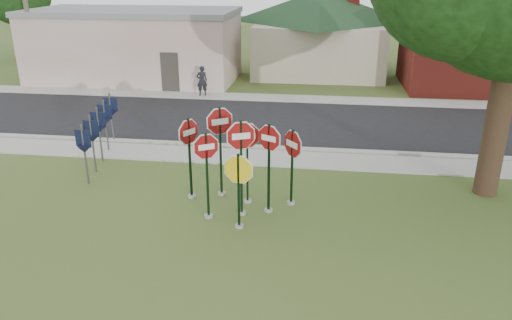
# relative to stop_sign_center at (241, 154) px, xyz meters

# --- Properties ---
(ground) EXTENTS (120.00, 120.00, 0.00)m
(ground) POSITION_rel_stop_sign_center_xyz_m (-0.25, -1.07, -1.83)
(ground) COLOR #3C551F
(ground) RESTS_ON ground
(sidewalk_near) EXTENTS (60.00, 1.60, 0.06)m
(sidewalk_near) POSITION_rel_stop_sign_center_xyz_m (-0.25, 4.43, -1.80)
(sidewalk_near) COLOR gray
(sidewalk_near) RESTS_ON ground
(road) EXTENTS (60.00, 7.00, 0.04)m
(road) POSITION_rel_stop_sign_center_xyz_m (-0.25, 8.93, -1.81)
(road) COLOR black
(road) RESTS_ON ground
(sidewalk_far) EXTENTS (60.00, 1.60, 0.06)m
(sidewalk_far) POSITION_rel_stop_sign_center_xyz_m (-0.25, 13.23, -1.80)
(sidewalk_far) COLOR gray
(sidewalk_far) RESTS_ON ground
(curb) EXTENTS (60.00, 0.20, 0.14)m
(curb) POSITION_rel_stop_sign_center_xyz_m (-0.25, 5.43, -1.76)
(curb) COLOR gray
(curb) RESTS_ON ground
(stop_sign_center) EXTENTS (1.00, 0.46, 2.89)m
(stop_sign_center) POSITION_rel_stop_sign_center_xyz_m (0.00, 0.00, 0.00)
(stop_sign_center) COLOR gray
(stop_sign_center) RESTS_ON ground
(stop_sign_yellow) EXTENTS (1.08, 0.24, 2.23)m
(stop_sign_yellow) POSITION_rel_stop_sign_center_xyz_m (0.05, -0.76, -0.50)
(stop_sign_yellow) COLOR gray
(stop_sign_yellow) RESTS_ON ground
(stop_sign_left) EXTENTS (0.84, 0.51, 2.59)m
(stop_sign_left) POSITION_rel_stop_sign_center_xyz_m (-0.89, -0.31, -0.25)
(stop_sign_left) COLOR gray
(stop_sign_left) RESTS_ON ground
(stop_sign_right) EXTENTS (0.89, 0.49, 2.73)m
(stop_sign_right) POSITION_rel_stop_sign_center_xyz_m (0.73, 0.27, -0.14)
(stop_sign_right) COLOR gray
(stop_sign_right) RESTS_ON ground
(stop_sign_back_right) EXTENTS (1.02, 0.24, 2.61)m
(stop_sign_back_right) POSITION_rel_stop_sign_center_xyz_m (0.05, 0.78, -0.22)
(stop_sign_back_right) COLOR gray
(stop_sign_back_right) RESTS_ON ground
(stop_sign_back_left) EXTENTS (0.95, 0.62, 2.91)m
(stop_sign_back_left) POSITION_rel_stop_sign_center_xyz_m (-0.82, 1.20, 0.02)
(stop_sign_back_left) COLOR gray
(stop_sign_back_left) RESTS_ON ground
(stop_sign_far_right) EXTENTS (0.72, 0.85, 2.43)m
(stop_sign_far_right) POSITION_rel_stop_sign_center_xyz_m (1.34, 0.84, -0.33)
(stop_sign_far_right) COLOR gray
(stop_sign_far_right) RESTS_ON ground
(stop_sign_far_left) EXTENTS (0.54, 0.90, 2.61)m
(stop_sign_far_left) POSITION_rel_stop_sign_center_xyz_m (-1.69, 0.89, -0.21)
(stop_sign_far_left) COLOR gray
(stop_sign_far_left) RESTS_ON ground
(route_sign_row) EXTENTS (1.43, 4.63, 2.00)m
(route_sign_row) POSITION_rel_stop_sign_center_xyz_m (-5.65, 3.43, -0.61)
(route_sign_row) COLOR #59595E
(route_sign_row) RESTS_ON ground
(building_stucco) EXTENTS (12.20, 6.20, 4.20)m
(building_stucco) POSITION_rel_stop_sign_center_xyz_m (-9.25, 16.93, 0.32)
(building_stucco) COLOR beige
(building_stucco) RESTS_ON ground
(building_house) EXTENTS (11.60, 11.60, 6.20)m
(building_house) POSITION_rel_stop_sign_center_xyz_m (1.75, 20.93, 1.81)
(building_house) COLOR #B4AB8F
(building_house) RESTS_ON ground
(building_brick) EXTENTS (10.20, 6.20, 4.75)m
(building_brick) POSITION_rel_stop_sign_center_xyz_m (11.75, 17.43, 0.57)
(building_brick) COLOR maroon
(building_brick) RESTS_ON ground
(pedestrian) EXTENTS (0.68, 0.57, 1.59)m
(pedestrian) POSITION_rel_stop_sign_center_xyz_m (-4.29, 13.20, -0.98)
(pedestrian) COLOR black
(pedestrian) RESTS_ON sidewalk_far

